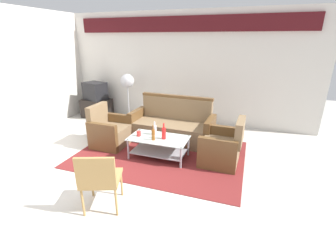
{
  "coord_description": "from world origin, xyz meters",
  "views": [
    {
      "loc": [
        1.63,
        -3.0,
        2.15
      ],
      "look_at": [
        0.3,
        0.83,
        0.65
      ],
      "focal_mm": 25.43,
      "sensor_mm": 36.0,
      "label": 1
    }
  ],
  "objects": [
    {
      "name": "coffee_table",
      "position": [
        0.13,
        0.79,
        0.27
      ],
      "size": [
        1.1,
        0.6,
        0.4
      ],
      "color": "silver",
      "rests_on": "rug"
    },
    {
      "name": "television",
      "position": [
        -2.46,
        2.55,
        0.76
      ],
      "size": [
        0.7,
        0.6,
        0.48
      ],
      "rotation": [
        0.0,
        0.0,
        2.84
      ],
      "color": "black",
      "rests_on": "tv_stand"
    },
    {
      "name": "bottle_brown",
      "position": [
        0.08,
        0.66,
        0.52
      ],
      "size": [
        0.06,
        0.06,
        0.28
      ],
      "color": "brown",
      "rests_on": "coffee_table"
    },
    {
      "name": "bottle_clear",
      "position": [
        0.01,
        0.91,
        0.51
      ],
      "size": [
        0.07,
        0.07,
        0.26
      ],
      "color": "silver",
      "rests_on": "coffee_table"
    },
    {
      "name": "wicker_chair",
      "position": [
        -0.04,
        -0.83,
        0.49
      ],
      "size": [
        0.62,
        0.62,
        0.84
      ],
      "rotation": [
        0.0,
        0.0,
        0.36
      ],
      "color": "#AD844C",
      "rests_on": "ground"
    },
    {
      "name": "tv_stand",
      "position": [
        -2.46,
        2.55,
        0.26
      ],
      "size": [
        0.8,
        0.5,
        0.52
      ],
      "primitive_type": "cube",
      "color": "black",
      "rests_on": "ground"
    },
    {
      "name": "pedestal_fan",
      "position": [
        -1.45,
        2.6,
        1.01
      ],
      "size": [
        0.36,
        0.36,
        1.27
      ],
      "color": "#2D2D33",
      "rests_on": "ground"
    },
    {
      "name": "ground_plane",
      "position": [
        0.0,
        0.0,
        0.0
      ],
      "size": [
        14.0,
        14.0,
        0.0
      ],
      "primitive_type": "plane",
      "color": "beige"
    },
    {
      "name": "armchair_left",
      "position": [
        -1.06,
        1.0,
        0.29
      ],
      "size": [
        0.71,
        0.77,
        0.85
      ],
      "rotation": [
        0.0,
        0.0,
        -1.59
      ],
      "color": "#7F6647",
      "rests_on": "rug"
    },
    {
      "name": "armchair_right",
      "position": [
        1.28,
        0.98,
        0.29
      ],
      "size": [
        0.73,
        0.78,
        0.85
      ],
      "rotation": [
        0.0,
        0.0,
        1.53
      ],
      "color": "#7F6647",
      "rests_on": "rug"
    },
    {
      "name": "cup",
      "position": [
        -0.25,
        0.74,
        0.46
      ],
      "size": [
        0.08,
        0.08,
        0.1
      ],
      "primitive_type": "cylinder",
      "color": "red",
      "rests_on": "coffee_table"
    },
    {
      "name": "rug",
      "position": [
        0.11,
        0.93,
        0.01
      ],
      "size": [
        3.16,
        2.24,
        0.01
      ],
      "primitive_type": "cube",
      "color": "maroon",
      "rests_on": "ground"
    },
    {
      "name": "wall_back",
      "position": [
        0.0,
        3.05,
        1.48
      ],
      "size": [
        6.52,
        0.19,
        2.8
      ],
      "color": "silver",
      "rests_on": "ground"
    },
    {
      "name": "bottle_red",
      "position": [
        0.24,
        0.77,
        0.52
      ],
      "size": [
        0.08,
        0.08,
        0.3
      ],
      "color": "red",
      "rests_on": "coffee_table"
    },
    {
      "name": "couch",
      "position": [
        0.12,
        1.65,
        0.32
      ],
      "size": [
        1.83,
        0.81,
        0.96
      ],
      "rotation": [
        0.0,
        0.0,
        3.1
      ],
      "color": "#7F6647",
      "rests_on": "rug"
    }
  ]
}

